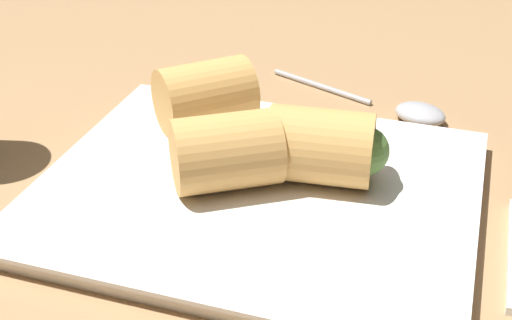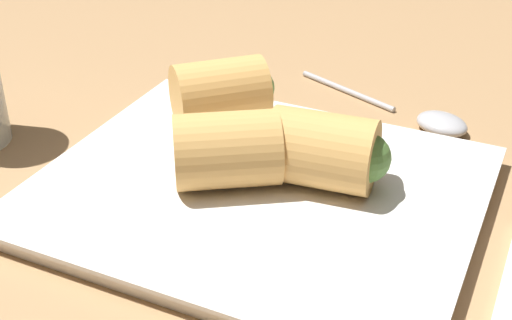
% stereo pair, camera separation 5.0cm
% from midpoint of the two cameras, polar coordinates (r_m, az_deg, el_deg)
% --- Properties ---
extents(table_surface, '(1.80, 1.40, 0.02)m').
position_cam_midpoint_polar(table_surface, '(0.49, 7.18, -5.51)').
color(table_surface, '#A87F54').
rests_on(table_surface, ground).
extents(serving_plate, '(0.29, 0.25, 0.01)m').
position_cam_midpoint_polar(serving_plate, '(0.49, 2.94, -2.93)').
color(serving_plate, white).
rests_on(serving_plate, table_surface).
extents(roll_front_left, '(0.08, 0.06, 0.05)m').
position_cam_midpoint_polar(roll_front_left, '(0.48, 9.11, 0.54)').
color(roll_front_left, '#DBA356').
rests_on(roll_front_left, serving_plate).
extents(roll_front_right, '(0.09, 0.08, 0.05)m').
position_cam_midpoint_polar(roll_front_right, '(0.47, 1.22, 0.76)').
color(roll_front_right, '#DBA356').
rests_on(roll_front_right, serving_plate).
extents(roll_back_left, '(0.09, 0.09, 0.05)m').
position_cam_midpoint_polar(roll_back_left, '(0.55, 0.15, 5.40)').
color(roll_back_left, '#DBA356').
rests_on(roll_back_left, serving_plate).
extents(spoon, '(0.17, 0.08, 0.02)m').
position_cam_midpoint_polar(spoon, '(0.61, 16.11, 3.04)').
color(spoon, '#B2B2B7').
rests_on(spoon, table_surface).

